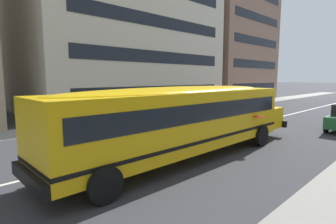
# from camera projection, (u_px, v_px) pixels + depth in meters

# --- Properties ---
(ground_plane) EXTENTS (400.00, 400.00, 0.00)m
(ground_plane) POSITION_uv_depth(u_px,v_px,m) (139.00, 152.00, 11.50)
(ground_plane) COLOR #38383D
(sidewalk_far) EXTENTS (120.00, 3.00, 0.01)m
(sidewalk_far) POSITION_uv_depth(u_px,v_px,m) (63.00, 127.00, 17.10)
(sidewalk_far) COLOR gray
(sidewalk_far) RESTS_ON ground_plane
(lane_centreline) EXTENTS (110.00, 0.16, 0.01)m
(lane_centreline) POSITION_uv_depth(u_px,v_px,m) (139.00, 152.00, 11.50)
(lane_centreline) COLOR silver
(lane_centreline) RESTS_ON ground_plane
(school_bus) EXTENTS (12.88, 3.12, 2.88)m
(school_bus) POSITION_uv_depth(u_px,v_px,m) (186.00, 116.00, 10.48)
(school_bus) COLOR yellow
(school_bus) RESTS_ON ground_plane
(parked_car_red_mid_block) EXTENTS (3.95, 1.98, 1.64)m
(parked_car_red_mid_block) POSITION_uv_depth(u_px,v_px,m) (245.00, 101.00, 27.64)
(parked_car_red_mid_block) COLOR maroon
(parked_car_red_mid_block) RESTS_ON ground_plane
(parked_car_maroon_end_of_row) EXTENTS (3.95, 1.97, 1.64)m
(parked_car_maroon_end_of_row) POSITION_uv_depth(u_px,v_px,m) (202.00, 105.00, 22.76)
(parked_car_maroon_end_of_row) COLOR maroon
(parked_car_maroon_end_of_row) RESTS_ON ground_plane
(apartment_block_far_centre) EXTENTS (20.56, 14.03, 19.70)m
(apartment_block_far_centre) POSITION_uv_depth(u_px,v_px,m) (116.00, 17.00, 28.71)
(apartment_block_far_centre) COLOR beige
(apartment_block_far_centre) RESTS_ON ground_plane
(apartment_block_far_right) EXTENTS (14.40, 11.45, 19.70)m
(apartment_block_far_right) POSITION_uv_depth(u_px,v_px,m) (223.00, 35.00, 40.79)
(apartment_block_far_right) COLOR #93705B
(apartment_block_far_right) RESTS_ON ground_plane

